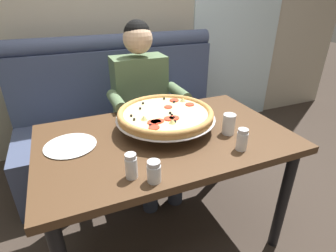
{
  "coord_description": "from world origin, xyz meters",
  "views": [
    {
      "loc": [
        -0.48,
        -1.16,
        1.43
      ],
      "look_at": [
        0.01,
        -0.01,
        0.8
      ],
      "focal_mm": 28.23,
      "sensor_mm": 36.0,
      "label": 1
    }
  ],
  "objects_px": {
    "booth_bench": "(127,125)",
    "shaker_parmesan": "(154,173)",
    "pizza": "(166,114)",
    "shaker_oregano": "(242,141)",
    "shaker_pepper_flakes": "(131,168)",
    "dining_table": "(165,149)",
    "patio_chair": "(198,66)",
    "drinking_glass": "(229,125)",
    "diner_main": "(144,101)",
    "plate_near_left": "(70,144)"
  },
  "relations": [
    {
      "from": "booth_bench",
      "to": "drinking_glass",
      "type": "distance_m",
      "value": 1.12
    },
    {
      "from": "diner_main",
      "to": "plate_near_left",
      "type": "distance_m",
      "value": 0.78
    },
    {
      "from": "diner_main",
      "to": "drinking_glass",
      "type": "relative_size",
      "value": 11.32
    },
    {
      "from": "booth_bench",
      "to": "diner_main",
      "type": "xyz_separation_m",
      "value": [
        0.08,
        -0.27,
        0.31
      ]
    },
    {
      "from": "diner_main",
      "to": "pizza",
      "type": "xyz_separation_m",
      "value": [
        -0.05,
        -0.55,
        0.12
      ]
    },
    {
      "from": "diner_main",
      "to": "patio_chair",
      "type": "relative_size",
      "value": 1.48
    },
    {
      "from": "booth_bench",
      "to": "diner_main",
      "type": "height_order",
      "value": "diner_main"
    },
    {
      "from": "shaker_parmesan",
      "to": "drinking_glass",
      "type": "height_order",
      "value": "drinking_glass"
    },
    {
      "from": "shaker_oregano",
      "to": "patio_chair",
      "type": "distance_m",
      "value": 2.57
    },
    {
      "from": "booth_bench",
      "to": "dining_table",
      "type": "height_order",
      "value": "booth_bench"
    },
    {
      "from": "dining_table",
      "to": "pizza",
      "type": "relative_size",
      "value": 2.42
    },
    {
      "from": "shaker_pepper_flakes",
      "to": "diner_main",
      "type": "bearing_deg",
      "value": 68.76
    },
    {
      "from": "shaker_oregano",
      "to": "plate_near_left",
      "type": "xyz_separation_m",
      "value": [
        -0.77,
        0.36,
        -0.04
      ]
    },
    {
      "from": "diner_main",
      "to": "shaker_parmesan",
      "type": "distance_m",
      "value": 1.0
    },
    {
      "from": "booth_bench",
      "to": "shaker_oregano",
      "type": "bearing_deg",
      "value": -76.04
    },
    {
      "from": "pizza",
      "to": "dining_table",
      "type": "bearing_deg",
      "value": -113.85
    },
    {
      "from": "dining_table",
      "to": "diner_main",
      "type": "bearing_deg",
      "value": 82.45
    },
    {
      "from": "shaker_oregano",
      "to": "patio_chair",
      "type": "bearing_deg",
      "value": 65.76
    },
    {
      "from": "booth_bench",
      "to": "pizza",
      "type": "xyz_separation_m",
      "value": [
        0.03,
        -0.81,
        0.43
      ]
    },
    {
      "from": "pizza",
      "to": "patio_chair",
      "type": "xyz_separation_m",
      "value": [
        1.31,
        1.98,
        -0.31
      ]
    },
    {
      "from": "shaker_oregano",
      "to": "plate_near_left",
      "type": "distance_m",
      "value": 0.85
    },
    {
      "from": "booth_bench",
      "to": "plate_near_left",
      "type": "distance_m",
      "value": 1.0
    },
    {
      "from": "shaker_pepper_flakes",
      "to": "drinking_glass",
      "type": "height_order",
      "value": "same"
    },
    {
      "from": "drinking_glass",
      "to": "patio_chair",
      "type": "relative_size",
      "value": 0.13
    },
    {
      "from": "plate_near_left",
      "to": "drinking_glass",
      "type": "relative_size",
      "value": 2.29
    },
    {
      "from": "dining_table",
      "to": "shaker_oregano",
      "type": "xyz_separation_m",
      "value": [
        0.29,
        -0.28,
        0.14
      ]
    },
    {
      "from": "pizza",
      "to": "shaker_parmesan",
      "type": "xyz_separation_m",
      "value": [
        -0.22,
        -0.41,
        -0.05
      ]
    },
    {
      "from": "shaker_parmesan",
      "to": "drinking_glass",
      "type": "distance_m",
      "value": 0.57
    },
    {
      "from": "diner_main",
      "to": "shaker_pepper_flakes",
      "type": "xyz_separation_m",
      "value": [
        -0.35,
        -0.9,
        0.08
      ]
    },
    {
      "from": "booth_bench",
      "to": "drinking_glass",
      "type": "bearing_deg",
      "value": -71.83
    },
    {
      "from": "diner_main",
      "to": "patio_chair",
      "type": "distance_m",
      "value": 1.91
    },
    {
      "from": "shaker_parmesan",
      "to": "shaker_pepper_flakes",
      "type": "distance_m",
      "value": 0.1
    },
    {
      "from": "shaker_parmesan",
      "to": "patio_chair",
      "type": "distance_m",
      "value": 2.85
    },
    {
      "from": "shaker_parmesan",
      "to": "shaker_oregano",
      "type": "bearing_deg",
      "value": 7.66
    },
    {
      "from": "dining_table",
      "to": "drinking_glass",
      "type": "height_order",
      "value": "drinking_glass"
    },
    {
      "from": "drinking_glass",
      "to": "booth_bench",
      "type": "bearing_deg",
      "value": 108.17
    },
    {
      "from": "patio_chair",
      "to": "shaker_parmesan",
      "type": "bearing_deg",
      "value": -122.55
    },
    {
      "from": "booth_bench",
      "to": "drinking_glass",
      "type": "xyz_separation_m",
      "value": [
        0.33,
        -0.99,
        0.39
      ]
    },
    {
      "from": "shaker_oregano",
      "to": "shaker_pepper_flakes",
      "type": "height_order",
      "value": "same"
    },
    {
      "from": "diner_main",
      "to": "shaker_parmesan",
      "type": "height_order",
      "value": "diner_main"
    },
    {
      "from": "dining_table",
      "to": "drinking_glass",
      "type": "distance_m",
      "value": 0.37
    },
    {
      "from": "shaker_pepper_flakes",
      "to": "pizza",
      "type": "bearing_deg",
      "value": 49.78
    },
    {
      "from": "diner_main",
      "to": "drinking_glass",
      "type": "xyz_separation_m",
      "value": [
        0.24,
        -0.73,
        0.08
      ]
    },
    {
      "from": "drinking_glass",
      "to": "dining_table",
      "type": "bearing_deg",
      "value": 160.88
    },
    {
      "from": "booth_bench",
      "to": "shaker_parmesan",
      "type": "relative_size",
      "value": 18.68
    },
    {
      "from": "shaker_oregano",
      "to": "patio_chair",
      "type": "xyz_separation_m",
      "value": [
        1.05,
        2.33,
        -0.27
      ]
    },
    {
      "from": "plate_near_left",
      "to": "dining_table",
      "type": "bearing_deg",
      "value": -9.33
    },
    {
      "from": "dining_table",
      "to": "shaker_oregano",
      "type": "height_order",
      "value": "shaker_oregano"
    },
    {
      "from": "shaker_pepper_flakes",
      "to": "shaker_parmesan",
      "type": "bearing_deg",
      "value": -38.14
    },
    {
      "from": "shaker_pepper_flakes",
      "to": "plate_near_left",
      "type": "height_order",
      "value": "shaker_pepper_flakes"
    }
  ]
}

